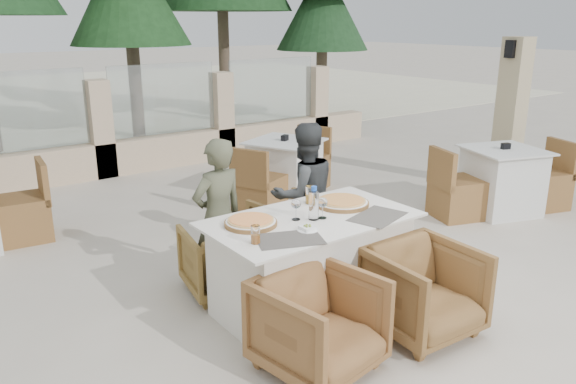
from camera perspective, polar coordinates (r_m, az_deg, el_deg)
ground at (r=4.64m, az=1.80°, el=-11.25°), size 80.00×80.00×0.00m
perimeter_wall_far at (r=8.52m, az=-18.57°, el=6.74°), size 10.00×0.34×1.60m
lantern_pillar at (r=8.03m, az=21.67°, el=7.29°), size 0.34×0.34×2.00m
pine_centre at (r=11.17m, az=-15.86°, el=18.02°), size 2.20×2.20×5.00m
pine_far_right at (r=12.60m, az=3.52°, el=17.30°), size 1.98×1.98×4.50m
dining_table at (r=4.40m, az=2.33°, el=-7.36°), size 1.60×0.90×0.77m
placemat_near_left at (r=3.84m, az=0.15°, el=-4.82°), size 0.53×0.45×0.00m
placemat_near_right at (r=4.32m, az=9.09°, el=-2.48°), size 0.52×0.42×0.00m
pizza_left at (r=4.10m, az=-3.81°, el=-3.06°), size 0.47×0.47×0.05m
pizza_right at (r=4.55m, az=5.50°, el=-1.00°), size 0.50×0.50×0.06m
water_bottle at (r=4.18m, az=2.64°, el=-1.13°), size 0.08×0.08×0.26m
wine_glass_centre at (r=4.18m, az=0.82°, el=-1.65°), size 0.08×0.08×0.18m
wine_glass_near at (r=4.22m, az=3.53°, el=-1.50°), size 0.10×0.10×0.18m
beer_glass_left at (r=3.76m, az=-3.32°, el=-4.34°), size 0.07×0.07×0.12m
beer_glass_right at (r=4.55m, az=2.26°, el=-0.29°), size 0.09×0.09×0.15m
olive_dish at (r=3.99m, az=2.01°, el=-3.64°), size 0.12×0.12×0.04m
armchair_far_left at (r=4.77m, az=-6.71°, el=-6.79°), size 0.70×0.72×0.57m
armchair_far_right at (r=5.39m, az=0.42°, el=-3.63°), size 0.70×0.72×0.60m
armchair_near_left at (r=3.72m, az=3.14°, el=-13.27°), size 0.80×0.82×0.65m
armchair_near_right at (r=4.23m, az=13.58°, el=-9.71°), size 0.74×0.76×0.66m
diner_left at (r=4.63m, az=-7.08°, el=-2.55°), size 0.51×0.37×1.32m
diner_right at (r=5.15m, az=1.66°, el=-0.27°), size 0.73×0.62×1.34m
bg_table_b at (r=7.07m, az=-0.33°, el=2.19°), size 1.83×1.43×0.77m
bg_table_c at (r=7.07m, az=20.88°, el=1.06°), size 1.82×1.30×0.77m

